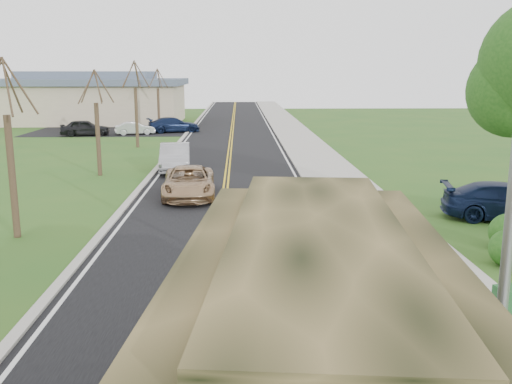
{
  "coord_description": "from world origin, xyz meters",
  "views": [
    {
      "loc": [
        0.68,
        -9.17,
        5.59
      ],
      "look_at": [
        1.21,
        8.77,
        1.8
      ],
      "focal_mm": 40.0,
      "sensor_mm": 36.0,
      "label": 1
    }
  ],
  "objects_px": {
    "suv_champagne": "(189,182)",
    "pickup_navy": "(508,202)",
    "utility_box_near": "(509,304)",
    "military_truck": "(313,345)",
    "sedan_silver": "(175,157)"
  },
  "relations": [
    {
      "from": "suv_champagne",
      "to": "pickup_navy",
      "type": "height_order",
      "value": "pickup_navy"
    },
    {
      "from": "suv_champagne",
      "to": "pickup_navy",
      "type": "distance_m",
      "value": 13.34
    },
    {
      "from": "suv_champagne",
      "to": "utility_box_near",
      "type": "xyz_separation_m",
      "value": [
        8.32,
        -13.66,
        -0.19
      ]
    },
    {
      "from": "military_truck",
      "to": "utility_box_near",
      "type": "relative_size",
      "value": 10.24
    },
    {
      "from": "sedan_silver",
      "to": "pickup_navy",
      "type": "distance_m",
      "value": 18.07
    },
    {
      "from": "military_truck",
      "to": "pickup_navy",
      "type": "relative_size",
      "value": 1.68
    },
    {
      "from": "utility_box_near",
      "to": "military_truck",
      "type": "bearing_deg",
      "value": -146.78
    },
    {
      "from": "suv_champagne",
      "to": "pickup_navy",
      "type": "bearing_deg",
      "value": -22.75
    },
    {
      "from": "suv_champagne",
      "to": "sedan_silver",
      "type": "xyz_separation_m",
      "value": [
        -1.39,
        7.04,
        0.1
      ]
    },
    {
      "from": "military_truck",
      "to": "pickup_navy",
      "type": "height_order",
      "value": "military_truck"
    },
    {
      "from": "suv_champagne",
      "to": "sedan_silver",
      "type": "bearing_deg",
      "value": 97.69
    },
    {
      "from": "military_truck",
      "to": "utility_box_near",
      "type": "xyz_separation_m",
      "value": [
        5.13,
        5.28,
        -1.77
      ]
    },
    {
      "from": "sedan_silver",
      "to": "utility_box_near",
      "type": "distance_m",
      "value": 22.86
    },
    {
      "from": "suv_champagne",
      "to": "sedan_silver",
      "type": "distance_m",
      "value": 7.18
    },
    {
      "from": "sedan_silver",
      "to": "military_truck",
      "type": "bearing_deg",
      "value": -84.96
    }
  ]
}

